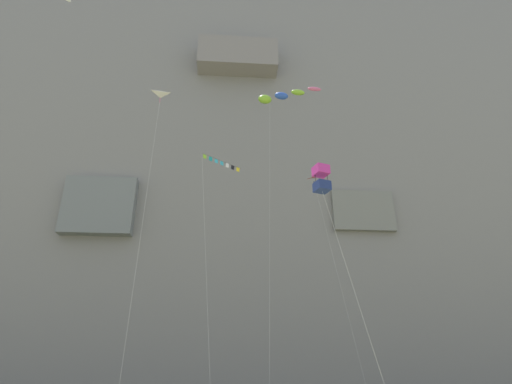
{
  "coord_description": "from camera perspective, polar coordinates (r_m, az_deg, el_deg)",
  "views": [
    {
      "loc": [
        -0.89,
        -2.1,
        2.47
      ],
      "look_at": [
        1.0,
        23.56,
        13.82
      ],
      "focal_mm": 28.93,
      "sensor_mm": 36.0,
      "label": 1
    }
  ],
  "objects": [
    {
      "name": "kite_banner_near_cliff",
      "position": [
        32.68,
        -5.02,
        1.59
      ],
      "size": [
        3.16,
        4.54,
        18.39
      ],
      "color": "black",
      "rests_on": "ground"
    },
    {
      "name": "kite_delta_front_field",
      "position": [
        30.9,
        -13.43,
        10.04
      ],
      "size": [
        1.16,
        2.6,
        20.86
      ],
      "color": "white",
      "rests_on": "ground"
    },
    {
      "name": "kite_windsock_mid_center",
      "position": [
        45.36,
        3.33,
        13.07
      ],
      "size": [
        6.92,
        4.79,
        30.74
      ],
      "color": "#8CCC33",
      "rests_on": "ground"
    },
    {
      "name": "cliff_face",
      "position": [
        76.35,
        -3.04,
        4.95
      ],
      "size": [
        180.0,
        27.87,
        78.32
      ],
      "color": "gray",
      "rests_on": "ground"
    },
    {
      "name": "kite_delta_mid_left",
      "position": [
        42.12,
        8.15,
        0.59
      ],
      "size": [
        3.87,
        2.7,
        20.64
      ],
      "color": "red",
      "rests_on": "ground"
    },
    {
      "name": "kite_box_low_right",
      "position": [
        20.38,
        9.06,
        1.74
      ],
      "size": [
        2.54,
        1.49,
        11.86
      ],
      "color": "#CC3399",
      "rests_on": "ground"
    }
  ]
}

